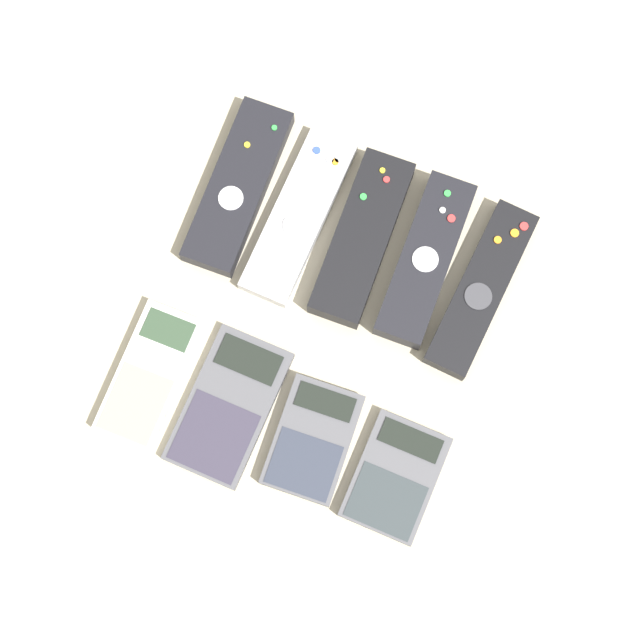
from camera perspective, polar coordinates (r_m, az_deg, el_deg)
ground_plane at (r=1.08m, az=-0.41°, el=-1.14°), size 3.00×3.00×0.00m
remote_0 at (r=1.12m, az=-4.39°, el=7.11°), size 0.06×0.19×0.02m
remote_1 at (r=1.11m, az=-1.14°, el=5.57°), size 0.06×0.19×0.02m
remote_2 at (r=1.10m, az=2.25°, el=4.40°), size 0.06×0.18×0.03m
remote_3 at (r=1.09m, az=5.64°, el=3.23°), size 0.06×0.18×0.03m
remote_4 at (r=1.10m, az=8.60°, el=1.64°), size 0.06×0.19×0.02m
calculator_0 at (r=1.08m, az=-9.05°, el=-2.93°), size 0.06×0.14×0.02m
calculator_1 at (r=1.07m, az=-4.89°, el=-4.60°), size 0.08×0.15×0.01m
calculator_2 at (r=1.06m, az=-0.39°, el=-6.41°), size 0.08×0.12×0.02m
calculator_3 at (r=1.06m, az=4.05°, el=-8.35°), size 0.08×0.11×0.02m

